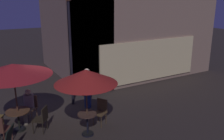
# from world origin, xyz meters

# --- Properties ---
(ground_plane) EXTENTS (60.00, 60.00, 0.00)m
(ground_plane) POSITION_xyz_m (0.00, 0.00, 0.00)
(ground_plane) COLOR #312924
(street_lamp_near_corner) EXTENTS (0.34, 0.34, 4.56)m
(street_lamp_near_corner) POSITION_xyz_m (0.75, 0.22, 3.20)
(street_lamp_near_corner) COLOR black
(street_lamp_near_corner) RESTS_ON ground
(cafe_table_0) EXTENTS (0.63, 0.63, 0.75)m
(cafe_table_0) POSITION_xyz_m (0.29, -2.32, 0.50)
(cafe_table_0) COLOR black
(cafe_table_0) RESTS_ON ground
(cafe_table_1) EXTENTS (0.78, 0.78, 0.71)m
(cafe_table_1) POSITION_xyz_m (-1.61, -0.91, 0.54)
(cafe_table_1) COLOR black
(cafe_table_1) RESTS_ON ground
(patio_umbrella_0) EXTENTS (1.98, 1.98, 2.23)m
(patio_umbrella_0) POSITION_xyz_m (0.29, -2.32, 2.00)
(patio_umbrella_0) COLOR black
(patio_umbrella_0) RESTS_ON ground
(patio_umbrella_1) EXTENTS (2.48, 2.48, 2.34)m
(patio_umbrella_1) POSITION_xyz_m (-1.61, -0.91, 2.14)
(patio_umbrella_1) COLOR black
(patio_umbrella_1) RESTS_ON ground
(cafe_chair_0) EXTENTS (0.56, 0.56, 0.92)m
(cafe_chair_0) POSITION_xyz_m (1.02, -1.88, 0.54)
(cafe_chair_0) COLOR #4E3A23
(cafe_chair_0) RESTS_ON ground
(cafe_chair_1) EXTENTS (0.61, 0.61, 0.94)m
(cafe_chair_1) POSITION_xyz_m (-2.23, -1.51, 0.56)
(cafe_chair_1) COLOR #562F23
(cafe_chair_1) RESTS_ON ground
(cafe_chair_2) EXTENTS (0.60, 0.60, 0.90)m
(cafe_chair_2) POSITION_xyz_m (-0.94, -1.42, 0.54)
(cafe_chair_2) COLOR black
(cafe_chair_2) RESTS_ON ground
(cafe_chair_3) EXTENTS (0.60, 0.60, 0.93)m
(cafe_chair_3) POSITION_xyz_m (-1.07, -0.34, 0.56)
(cafe_chair_3) COLOR brown
(cafe_chair_3) RESTS_ON ground
(patron_seated_0) EXTENTS (0.53, 0.53, 1.24)m
(patron_seated_0) POSITION_xyz_m (-1.17, -0.45, 0.70)
(patron_seated_0) COLOR #796C58
(patron_seated_0) RESTS_ON ground
(patron_standing_1) EXTENTS (0.33, 0.33, 1.66)m
(patron_standing_1) POSITION_xyz_m (1.17, -0.38, 0.84)
(patron_standing_1) COLOR navy
(patron_standing_1) RESTS_ON ground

